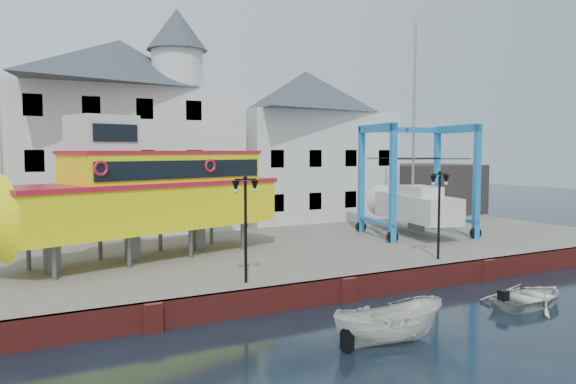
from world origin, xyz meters
name	(u,v)px	position (x,y,z in m)	size (l,w,h in m)	color
ground	(348,302)	(0.00, 0.00, 0.00)	(140.00, 140.00, 0.00)	black
hardstanding	(240,248)	(0.00, 11.00, 0.50)	(44.00, 22.00, 1.00)	slate
quay_wall	(346,289)	(0.00, 0.10, 0.50)	(44.00, 0.47, 1.00)	maroon
building_white_main	(124,132)	(-4.87, 18.39, 7.34)	(14.00, 8.30, 14.00)	silver
building_white_right	(305,145)	(9.00, 19.00, 6.60)	(12.00, 8.00, 11.20)	silver
shed_dark	(422,189)	(19.00, 17.00, 3.00)	(8.00, 7.00, 4.00)	#262421
lamp_post_left	(245,202)	(-4.00, 1.20, 4.17)	(1.12, 0.32, 4.20)	black
lamp_post_right	(439,193)	(6.00, 1.20, 4.17)	(1.12, 0.32, 4.20)	black
tour_boat	(132,194)	(-6.86, 7.69, 4.16)	(15.77, 8.03, 6.70)	#59595E
travel_lift	(410,199)	(10.34, 8.31, 3.16)	(6.88, 8.81, 12.90)	blue
motorboat_a	(388,343)	(-1.65, -4.71, 0.00)	(1.46, 3.88, 1.50)	silver
motorboat_b	(531,304)	(6.28, -3.78, 0.00)	(2.93, 4.11, 0.85)	silver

